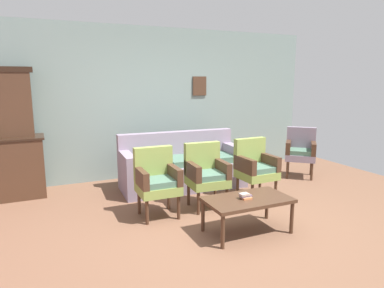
{
  "coord_description": "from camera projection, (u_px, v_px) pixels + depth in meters",
  "views": [
    {
      "loc": [
        -1.98,
        -3.48,
        1.78
      ],
      "look_at": [
        0.05,
        1.04,
        0.85
      ],
      "focal_mm": 32.33,
      "sensor_mm": 36.0,
      "label": 1
    }
  ],
  "objects": [
    {
      "name": "ground_plane",
      "position": [
        223.0,
        226.0,
        4.25
      ],
      "size": [
        7.68,
        7.68,
        0.0
      ],
      "primitive_type": "plane",
      "color": "brown"
    },
    {
      "name": "wall_back_with_decor",
      "position": [
        154.0,
        103.0,
        6.36
      ],
      "size": [
        6.4,
        0.09,
        2.7
      ],
      "color": "gray",
      "rests_on": "ground"
    },
    {
      "name": "side_cabinet",
      "position": [
        5.0,
        168.0,
        5.18
      ],
      "size": [
        1.16,
        0.55,
        0.93
      ],
      "color": "#472D1E",
      "rests_on": "ground"
    },
    {
      "name": "floral_couch",
      "position": [
        182.0,
        168.0,
        5.76
      ],
      "size": [
        2.05,
        0.89,
        0.9
      ],
      "color": "gray",
      "rests_on": "ground"
    },
    {
      "name": "armchair_by_doorway",
      "position": [
        157.0,
        179.0,
        4.51
      ],
      "size": [
        0.53,
        0.5,
        0.9
      ],
      "color": "#849947",
      "rests_on": "ground"
    },
    {
      "name": "armchair_near_couch_end",
      "position": [
        206.0,
        172.0,
        4.82
      ],
      "size": [
        0.55,
        0.52,
        0.9
      ],
      "color": "#849947",
      "rests_on": "ground"
    },
    {
      "name": "armchair_row_middle",
      "position": [
        255.0,
        166.0,
        5.18
      ],
      "size": [
        0.53,
        0.5,
        0.9
      ],
      "color": "#849947",
      "rests_on": "ground"
    },
    {
      "name": "wingback_chair_by_fireplace",
      "position": [
        301.0,
        150.0,
        6.37
      ],
      "size": [
        0.71,
        0.71,
        0.9
      ],
      "color": "gray",
      "rests_on": "ground"
    },
    {
      "name": "coffee_table",
      "position": [
        247.0,
        202.0,
        4.02
      ],
      "size": [
        1.0,
        0.56,
        0.42
      ],
      "color": "#472D1E",
      "rests_on": "ground"
    },
    {
      "name": "book_stack_on_table",
      "position": [
        245.0,
        196.0,
        3.99
      ],
      "size": [
        0.14,
        0.1,
        0.06
      ],
      "color": "#DB824E",
      "rests_on": "coffee_table"
    }
  ]
}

